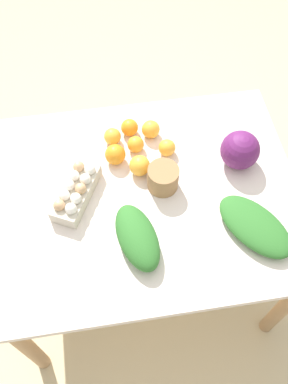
% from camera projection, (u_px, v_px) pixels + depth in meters
% --- Properties ---
extents(ground_plane, '(8.00, 8.00, 0.00)m').
position_uv_depth(ground_plane, '(144.00, 264.00, 2.24)').
color(ground_plane, '#C6B289').
extents(dining_table, '(1.19, 0.93, 0.71)m').
position_uv_depth(dining_table, '(144.00, 207.00, 1.71)').
color(dining_table, silver).
rests_on(dining_table, ground_plane).
extents(cabbage_purple, '(0.15, 0.15, 0.15)m').
position_uv_depth(cabbage_purple, '(240.00, 150.00, 1.64)').
color(cabbage_purple, '#601E5B').
rests_on(cabbage_purple, dining_table).
extents(egg_carton, '(0.21, 0.28, 0.09)m').
position_uv_depth(egg_carton, '(76.00, 191.00, 1.59)').
color(egg_carton, beige).
rests_on(egg_carton, dining_table).
extents(paper_bag, '(0.12, 0.12, 0.10)m').
position_uv_depth(paper_bag, '(163.00, 178.00, 1.61)').
color(paper_bag, '#997047').
rests_on(paper_bag, dining_table).
extents(greens_bunch_dandelion, '(0.31, 0.35, 0.06)m').
position_uv_depth(greens_bunch_dandelion, '(255.00, 226.00, 1.52)').
color(greens_bunch_dandelion, '#2D6B28').
rests_on(greens_bunch_dandelion, dining_table).
extents(greens_bunch_beet_tops, '(0.19, 0.29, 0.09)m').
position_uv_depth(greens_bunch_beet_tops, '(137.00, 237.00, 1.49)').
color(greens_bunch_beet_tops, '#2D6B28').
rests_on(greens_bunch_beet_tops, dining_table).
extents(orange_0, '(0.07, 0.07, 0.07)m').
position_uv_depth(orange_0, '(151.00, 129.00, 1.75)').
color(orange_0, '#F9A833').
rests_on(orange_0, dining_table).
extents(orange_1, '(0.07, 0.07, 0.07)m').
position_uv_depth(orange_1, '(130.00, 128.00, 1.75)').
color(orange_1, orange).
rests_on(orange_1, dining_table).
extents(orange_2, '(0.08, 0.08, 0.08)m').
position_uv_depth(orange_2, '(139.00, 166.00, 1.65)').
color(orange_2, '#F9A833').
rests_on(orange_2, dining_table).
extents(orange_3, '(0.07, 0.07, 0.07)m').
position_uv_depth(orange_3, '(137.00, 144.00, 1.71)').
color(orange_3, orange).
rests_on(orange_3, dining_table).
extents(orange_4, '(0.07, 0.07, 0.07)m').
position_uv_depth(orange_4, '(167.00, 148.00, 1.70)').
color(orange_4, '#F9A833').
rests_on(orange_4, dining_table).
extents(orange_5, '(0.07, 0.07, 0.07)m').
position_uv_depth(orange_5, '(112.00, 136.00, 1.73)').
color(orange_5, '#F9A833').
rests_on(orange_5, dining_table).
extents(orange_6, '(0.08, 0.08, 0.08)m').
position_uv_depth(orange_6, '(115.00, 155.00, 1.68)').
color(orange_6, orange).
rests_on(orange_6, dining_table).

